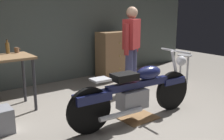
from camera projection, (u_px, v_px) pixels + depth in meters
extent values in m
plane|color=gray|center=(140.00, 121.00, 3.93)|extent=(12.00, 12.00, 0.00)
cube|color=#56605B|center=(56.00, 12.00, 5.76)|extent=(8.00, 0.12, 3.10)
cylinder|color=#2D2D33|center=(34.00, 85.00, 4.24)|extent=(0.05, 0.05, 0.86)
cylinder|color=#2D2D33|center=(24.00, 78.00, 4.65)|extent=(0.05, 0.05, 0.86)
cylinder|color=black|center=(172.00, 91.00, 4.31)|extent=(0.64, 0.10, 0.64)
cylinder|color=black|center=(89.00, 111.00, 3.47)|extent=(0.64, 0.10, 0.64)
cube|color=#191E4C|center=(173.00, 80.00, 4.27)|extent=(0.45, 0.16, 0.10)
cube|color=#191E4C|center=(92.00, 97.00, 3.46)|extent=(0.53, 0.21, 0.12)
cube|color=gray|center=(132.00, 99.00, 3.86)|extent=(0.45, 0.26, 0.28)
cube|color=#191E4C|center=(138.00, 84.00, 3.87)|extent=(1.10, 0.15, 0.10)
ellipsoid|color=#191E4C|center=(149.00, 73.00, 3.94)|extent=(0.45, 0.24, 0.20)
cube|color=black|center=(125.00, 77.00, 3.70)|extent=(0.37, 0.26, 0.10)
cube|color=silver|center=(100.00, 80.00, 3.48)|extent=(0.25, 0.21, 0.03)
cylinder|color=silver|center=(176.00, 71.00, 4.27)|extent=(0.27, 0.06, 0.68)
cylinder|color=silver|center=(175.00, 51.00, 4.17)|extent=(0.06, 0.60, 0.03)
sphere|color=silver|center=(181.00, 61.00, 4.30)|extent=(0.16, 0.16, 0.16)
cylinder|color=silver|center=(121.00, 114.00, 3.61)|extent=(0.70, 0.10, 0.07)
cylinder|color=#4A4D77|center=(133.00, 70.00, 5.26)|extent=(0.15, 0.15, 0.88)
cylinder|color=#4A4D77|center=(129.00, 72.00, 5.09)|extent=(0.15, 0.15, 0.88)
cube|color=#BF3333|center=(132.00, 34.00, 5.01)|extent=(0.44, 0.37, 0.56)
cylinder|color=#BF3333|center=(136.00, 37.00, 5.23)|extent=(0.09, 0.09, 0.58)
cylinder|color=#BF3333|center=(126.00, 39.00, 4.82)|extent=(0.09, 0.09, 0.58)
sphere|color=tan|center=(132.00, 13.00, 4.91)|extent=(0.22, 0.22, 0.22)
cylinder|color=#B2B2B7|center=(185.00, 55.00, 5.79)|extent=(0.32, 0.32, 0.02)
cylinder|color=#B2B2B7|center=(187.00, 69.00, 5.93)|extent=(0.02, 0.02, 0.62)
cylinder|color=#B2B2B7|center=(180.00, 68.00, 5.95)|extent=(0.02, 0.02, 0.62)
cylinder|color=#B2B2B7|center=(181.00, 70.00, 5.80)|extent=(0.02, 0.02, 0.62)
cylinder|color=#B2B2B7|center=(188.00, 70.00, 5.78)|extent=(0.02, 0.02, 0.62)
cube|color=#99724C|center=(114.00, 55.00, 6.31)|extent=(0.80, 0.44, 1.10)
sphere|color=tan|center=(120.00, 43.00, 6.06)|extent=(0.04, 0.04, 0.04)
sphere|color=tan|center=(120.00, 56.00, 6.13)|extent=(0.04, 0.04, 0.04)
sphere|color=tan|center=(120.00, 68.00, 6.20)|extent=(0.04, 0.04, 0.04)
cube|color=olive|center=(139.00, 118.00, 4.01)|extent=(0.56, 0.40, 0.01)
cylinder|color=brown|center=(17.00, 50.00, 4.46)|extent=(0.07, 0.07, 0.09)
torus|color=brown|center=(19.00, 50.00, 4.48)|extent=(0.05, 0.01, 0.05)
cylinder|color=olive|center=(8.00, 48.00, 4.38)|extent=(0.06, 0.06, 0.18)
cylinder|color=olive|center=(7.00, 41.00, 4.35)|extent=(0.03, 0.03, 0.05)
cylinder|color=black|center=(7.00, 40.00, 4.35)|extent=(0.03, 0.03, 0.01)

